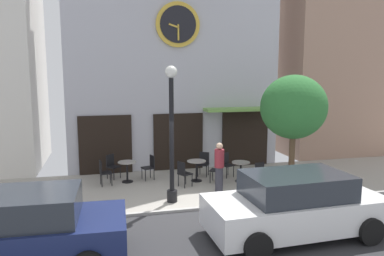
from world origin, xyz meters
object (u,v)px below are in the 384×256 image
at_px(cafe_chair_facing_wall, 204,162).
at_px(parked_car_navy, 18,231).
at_px(street_lamp, 172,134).
at_px(street_tree, 294,107).
at_px(cafe_chair_by_entrance, 112,164).
at_px(cafe_table_rightmost, 241,168).
at_px(cafe_chair_mid_row, 150,165).
at_px(cafe_table_near_curb, 127,168).
at_px(pedestrian_maroon, 219,167).
at_px(cafe_table_center, 196,167).
at_px(cafe_chair_outer, 226,163).
at_px(cafe_chair_facing_street, 183,172).
at_px(parked_car_white, 295,205).
at_px(cafe_chair_under_awning, 258,172).
at_px(cafe_chair_left_end, 218,168).
at_px(cafe_chair_curbside, 103,171).

distance_m(cafe_chair_facing_wall, parked_car_navy, 7.91).
relative_size(street_lamp, cafe_chair_facing_wall, 4.60).
distance_m(street_tree, cafe_chair_by_entrance, 6.89).
distance_m(street_lamp, cafe_table_rightmost, 3.58).
xyz_separation_m(street_lamp, cafe_chair_mid_row, (-0.34, 2.60, -1.57)).
distance_m(cafe_table_near_curb, pedestrian_maroon, 3.46).
bearing_deg(parked_car_navy, cafe_table_center, 44.98).
bearing_deg(cafe_chair_outer, cafe_chair_mid_row, 174.48).
relative_size(street_lamp, cafe_chair_mid_row, 4.60).
bearing_deg(pedestrian_maroon, cafe_chair_mid_row, 134.65).
distance_m(street_tree, cafe_chair_facing_street, 4.30).
height_order(cafe_chair_facing_street, parked_car_white, parked_car_white).
relative_size(cafe_table_near_curb, cafe_table_center, 0.99).
distance_m(cafe_chair_outer, cafe_chair_by_entrance, 4.31).
relative_size(cafe_table_near_curb, cafe_chair_under_awning, 0.84).
xyz_separation_m(cafe_chair_left_end, cafe_chair_facing_wall, (-0.25, 1.04, 0.00)).
relative_size(cafe_chair_outer, pedestrian_maroon, 0.54).
bearing_deg(cafe_table_rightmost, parked_car_white, -94.74).
height_order(cafe_chair_facing_wall, parked_car_navy, parked_car_navy).
xyz_separation_m(cafe_table_rightmost, cafe_chair_under_awning, (0.31, -0.78, 0.03)).
xyz_separation_m(cafe_table_rightmost, pedestrian_maroon, (-1.14, -0.97, 0.36)).
height_order(cafe_chair_outer, cafe_chair_facing_wall, same).
bearing_deg(cafe_chair_outer, street_lamp, -137.59).
bearing_deg(parked_car_white, cafe_chair_facing_street, 111.80).
height_order(cafe_chair_mid_row, pedestrian_maroon, pedestrian_maroon).
distance_m(cafe_table_near_curb, parked_car_white, 6.60).
bearing_deg(cafe_chair_facing_street, street_lamp, -115.47).
relative_size(parked_car_navy, parked_car_white, 1.00).
distance_m(street_lamp, street_tree, 4.17).
xyz_separation_m(cafe_table_near_curb, cafe_chair_curbside, (-0.84, -0.23, 0.01)).
bearing_deg(cafe_chair_facing_street, cafe_table_rightmost, 3.18).
distance_m(pedestrian_maroon, parked_car_white, 3.69).
bearing_deg(parked_car_navy, cafe_chair_left_end, 39.06).
xyz_separation_m(cafe_chair_curbside, parked_car_navy, (-1.71, -5.26, 0.23)).
relative_size(cafe_table_center, cafe_chair_curbside, 0.85).
height_order(cafe_table_rightmost, pedestrian_maroon, pedestrian_maroon).
xyz_separation_m(cafe_chair_left_end, pedestrian_maroon, (-0.31, -1.06, 0.33)).
relative_size(street_tree, cafe_chair_facing_wall, 4.30).
height_order(cafe_table_near_curb, cafe_chair_facing_wall, cafe_chair_facing_wall).
distance_m(cafe_chair_under_awning, parked_car_white, 3.86).
relative_size(cafe_chair_by_entrance, cafe_chair_left_end, 1.00).
distance_m(cafe_table_near_curb, cafe_chair_facing_wall, 2.94).
bearing_deg(cafe_table_center, cafe_chair_mid_row, 158.53).
bearing_deg(parked_car_navy, cafe_table_rightmost, 34.82).
bearing_deg(cafe_chair_by_entrance, cafe_table_near_curb, -51.13).
relative_size(cafe_table_near_curb, cafe_chair_outer, 0.84).
height_order(street_lamp, cafe_table_near_curb, street_lamp).
distance_m(street_lamp, cafe_table_near_curb, 3.14).
relative_size(street_lamp, cafe_chair_under_awning, 4.60).
distance_m(cafe_chair_by_entrance, cafe_chair_facing_wall, 3.47).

